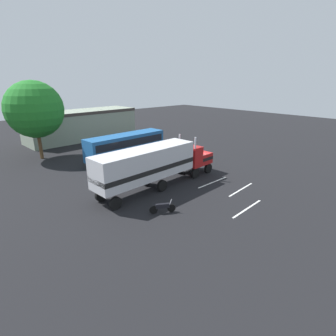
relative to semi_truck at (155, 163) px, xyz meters
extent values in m
plane|color=black|center=(6.19, 0.51, -2.52)|extent=(120.00, 120.00, 0.00)
cube|color=silver|center=(5.21, -2.99, -2.52)|extent=(4.40, 0.16, 0.01)
cube|color=silver|center=(5.81, -6.00, -2.52)|extent=(4.40, 0.51, 0.01)
cube|color=silver|center=(2.74, -8.58, -2.52)|extent=(4.40, 0.36, 0.01)
cube|color=#B21919|center=(6.83, 0.32, -0.82)|extent=(1.92, 2.58, 1.20)
cube|color=#B21919|center=(5.23, 0.25, -0.32)|extent=(1.52, 2.56, 2.20)
cube|color=silver|center=(7.77, 0.37, -0.82)|extent=(0.18, 2.10, 1.08)
cube|color=black|center=(6.83, 0.32, -0.76)|extent=(1.92, 2.62, 0.36)
cylinder|color=silver|center=(4.63, 1.32, 0.28)|extent=(0.18, 0.18, 3.40)
cylinder|color=silver|center=(4.73, -0.88, 0.28)|extent=(0.18, 0.18, 3.40)
cube|color=silver|center=(-1.11, -0.06, 0.23)|extent=(10.61, 3.11, 2.80)
cube|color=black|center=(-1.11, -0.06, -0.19)|extent=(10.62, 3.15, 0.44)
cylinder|color=silver|center=(5.59, 1.57, -1.57)|extent=(1.33, 0.70, 0.64)
cylinder|color=black|center=(7.08, 1.44, -1.97)|extent=(1.11, 0.35, 1.10)
cylinder|color=black|center=(7.18, -0.76, -1.97)|extent=(1.11, 0.35, 1.10)
cylinder|color=black|center=(4.78, 1.33, -1.97)|extent=(1.11, 0.35, 1.10)
cylinder|color=black|center=(4.88, -0.87, -1.97)|extent=(1.11, 0.35, 1.10)
cylinder|color=black|center=(-0.17, 1.09, -1.97)|extent=(1.11, 0.35, 1.10)
cylinder|color=black|center=(-0.06, -1.11, -1.97)|extent=(1.11, 0.35, 1.10)
cylinder|color=black|center=(-5.41, 0.83, -1.97)|extent=(1.11, 0.35, 1.10)
cylinder|color=black|center=(-5.30, -1.36, -1.97)|extent=(1.11, 0.35, 1.10)
cylinder|color=black|center=(-1.02, 3.11, -2.11)|extent=(0.18, 0.18, 0.82)
cylinder|color=black|center=(-1.17, 3.09, -2.11)|extent=(0.18, 0.18, 0.82)
cylinder|color=#A5728C|center=(-1.09, 3.10, -1.41)|extent=(0.34, 0.34, 0.58)
sphere|color=tan|center=(-1.09, 3.10, -1.01)|extent=(0.23, 0.23, 0.23)
cube|color=black|center=(-1.13, 3.30, -1.39)|extent=(0.28, 0.20, 0.36)
cube|color=#1E5999|center=(3.26, 9.80, -0.57)|extent=(11.11, 3.08, 2.90)
cube|color=black|center=(3.26, 9.80, 0.01)|extent=(10.45, 3.09, 0.90)
cylinder|color=black|center=(7.30, 11.12, -2.02)|extent=(1.01, 0.33, 1.00)
cylinder|color=black|center=(7.41, 8.87, -2.02)|extent=(1.01, 0.33, 1.00)
cylinder|color=black|center=(-0.49, 10.74, -2.02)|extent=(1.01, 0.33, 1.00)
cylinder|color=black|center=(-0.38, 8.50, -2.02)|extent=(1.01, 0.33, 1.00)
cylinder|color=black|center=(-2.24, -4.75, -2.19)|extent=(0.62, 0.42, 0.66)
cylinder|color=black|center=(-3.50, -4.02, -2.19)|extent=(0.62, 0.42, 0.66)
cube|color=black|center=(-2.87, -4.39, -1.91)|extent=(1.07, 0.76, 0.36)
cylinder|color=silver|center=(-2.33, -4.70, -1.74)|extent=(0.28, 0.20, 0.69)
cylinder|color=brown|center=(-4.83, 18.00, -0.54)|extent=(0.44, 0.44, 3.97)
sphere|color=#207324|center=(-4.83, 18.00, 3.96)|extent=(7.19, 7.19, 7.19)
cube|color=gray|center=(4.93, 26.04, -0.03)|extent=(19.14, 6.91, 4.98)
cube|color=#3F3833|center=(4.93, 26.04, 2.21)|extent=(19.24, 7.01, 0.50)
camera|label=1|loc=(-15.19, -18.54, 7.59)|focal=28.13mm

